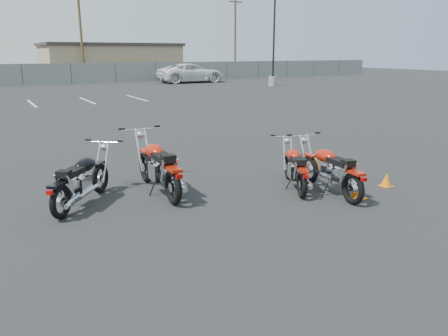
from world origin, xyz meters
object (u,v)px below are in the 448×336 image
motorcycle_second_black (82,180)px  motorcycle_third_red (296,168)px  motorcycle_rear_red (331,170)px  motorcycle_front_red (159,167)px  white_van (191,68)px

motorcycle_second_black → motorcycle_third_red: (4.06, -1.11, -0.04)m
motorcycle_third_red → motorcycle_rear_red: 0.73m
motorcycle_front_red → white_van: 33.19m
motorcycle_front_red → motorcycle_rear_red: 3.41m
motorcycle_second_black → motorcycle_third_red: motorcycle_second_black is taller
motorcycle_second_black → white_van: 33.86m
motorcycle_front_red → white_van: white_van is taller
motorcycle_rear_red → white_van: white_van is taller
motorcycle_second_black → white_van: white_van is taller
motorcycle_second_black → motorcycle_front_red: bearing=-0.6°
motorcycle_front_red → motorcycle_second_black: (-1.49, 0.02, -0.06)m
white_van → motorcycle_third_red: bearing=157.6°
motorcycle_second_black → motorcycle_rear_red: bearing=-21.1°
motorcycle_rear_red → white_van: (11.79, 31.42, 0.89)m
motorcycle_second_black → motorcycle_rear_red: (4.45, -1.71, 0.01)m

